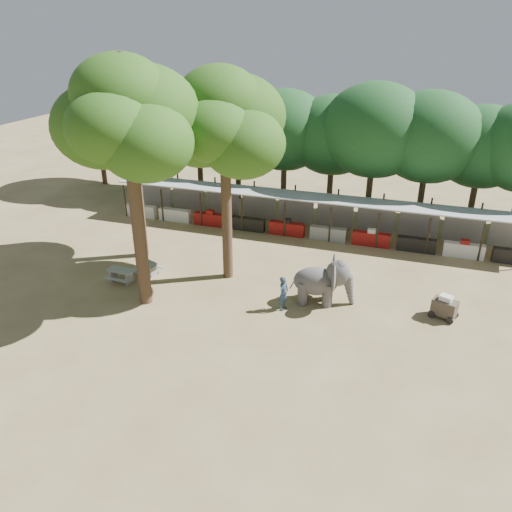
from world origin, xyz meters
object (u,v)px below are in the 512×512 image
(elephant, at_px, (323,281))
(cart_front, at_px, (445,307))
(yard_tree_back, at_px, (223,123))
(handler, at_px, (284,293))
(picnic_table_far, at_px, (149,267))
(picnic_table_near, at_px, (121,274))
(yard_tree_left, at_px, (130,120))
(yard_tree_center, at_px, (127,119))

(elephant, height_order, cart_front, elephant)
(yard_tree_back, bearing_deg, cart_front, -4.87)
(yard_tree_back, relative_size, handler, 6.29)
(elephant, relative_size, cart_front, 2.25)
(elephant, height_order, picnic_table_far, elephant)
(picnic_table_far, bearing_deg, picnic_table_near, -102.92)
(yard_tree_back, distance_m, picnic_table_far, 9.25)
(yard_tree_left, relative_size, handler, 6.10)
(yard_tree_left, xyz_separation_m, cart_front, (17.72, -2.00, -7.60))
(handler, xyz_separation_m, picnic_table_far, (-8.36, 1.35, -0.45))
(yard_tree_center, relative_size, cart_front, 8.26)
(yard_tree_left, bearing_deg, picnic_table_near, -78.19)
(yard_tree_center, xyz_separation_m, elephant, (8.80, 2.62, -7.98))
(picnic_table_far, bearing_deg, handler, 12.80)
(cart_front, bearing_deg, yard_tree_left, -166.13)
(yard_tree_left, distance_m, elephant, 13.91)
(picnic_table_near, height_order, picnic_table_far, picnic_table_near)
(yard_tree_back, bearing_deg, yard_tree_center, -126.86)
(picnic_table_near, bearing_deg, cart_front, 8.83)
(yard_tree_left, height_order, yard_tree_center, yard_tree_center)
(handler, bearing_deg, yard_tree_left, 85.76)
(picnic_table_near, relative_size, cart_front, 1.09)
(yard_tree_center, height_order, handler, yard_tree_center)
(yard_tree_back, relative_size, picnic_table_far, 6.52)
(yard_tree_center, bearing_deg, handler, 10.43)
(elephant, bearing_deg, picnic_table_far, 169.97)
(elephant, xyz_separation_m, picnic_table_near, (-11.03, -1.31, -0.73))
(elephant, bearing_deg, yard_tree_center, -173.26)
(yard_tree_center, distance_m, elephant, 12.16)
(yard_tree_left, xyz_separation_m, handler, (10.08, -3.70, -7.30))
(yard_tree_back, distance_m, picnic_table_near, 9.97)
(yard_tree_back, bearing_deg, yard_tree_left, 170.54)
(yard_tree_back, distance_m, elephant, 9.44)
(yard_tree_center, relative_size, yard_tree_back, 1.06)
(handler, distance_m, cart_front, 7.84)
(yard_tree_left, height_order, picnic_table_far, yard_tree_left)
(yard_tree_left, height_order, elephant, yard_tree_left)
(yard_tree_back, xyz_separation_m, picnic_table_far, (-4.29, -1.35, -8.09))
(yard_tree_center, bearing_deg, yard_tree_back, 53.14)
(elephant, relative_size, handler, 1.82)
(picnic_table_near, bearing_deg, picnic_table_far, 58.23)
(yard_tree_center, height_order, yard_tree_back, yard_tree_center)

